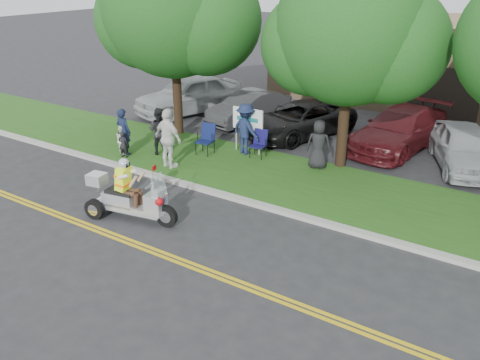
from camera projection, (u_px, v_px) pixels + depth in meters
The scene contains 24 objects.
ground at pixel (202, 255), 12.28m from camera, with size 120.00×120.00×0.00m, color #28282B.
centerline_near at pixel (187, 266), 11.83m from camera, with size 60.00×0.10×0.01m, color gold.
centerline_far at pixel (192, 263), 11.96m from camera, with size 60.00×0.10×0.01m, color gold.
curb at pixel (266, 207), 14.60m from camera, with size 60.00×0.25×0.12m, color #A8A89E.
grass_verge at pixel (300, 182), 16.26m from camera, with size 60.00×4.00×0.10m, color #225115.
commercial_building at pixel (466, 63), 25.09m from camera, with size 18.00×8.20×4.00m.
tree_left at pixel (175, 12), 19.04m from camera, with size 6.62×5.40×7.78m.
tree_mid at pixel (353, 36), 15.83m from camera, with size 5.88×4.80×7.05m.
business_sign at pixel (248, 122), 18.33m from camera, with size 1.25×0.06×1.75m.
trike_scooter at pixel (128, 198), 13.82m from camera, with size 2.71×1.09×1.78m.
lawn_chair_a at pixel (207, 137), 18.42m from camera, with size 0.62×0.64×1.10m.
lawn_chair_b at pixel (259, 142), 18.12m from camera, with size 0.58×0.60×0.99m.
spectator_adult_left at pixel (124, 132), 18.23m from camera, with size 0.62×0.41×1.70m, color #131C37.
spectator_adult_mid at pixel (159, 131), 18.26m from camera, with size 0.84×0.65×1.72m, color black.
spectator_adult_right at pixel (168, 139), 16.96m from camera, with size 1.19×0.50×2.03m, color white.
spectator_chair_a at pixel (246, 129), 18.26m from camera, with size 1.20×0.69×1.86m, color #192447.
spectator_chair_b at pixel (319, 144), 16.98m from camera, with size 0.82×0.53×1.67m, color black.
child_left at pixel (123, 145), 18.07m from camera, with size 0.35×0.23×0.95m, color black.
child_right at pixel (122, 140), 18.38m from camera, with size 0.52×0.41×1.07m, color white.
parked_car_far_left at pixel (189, 94), 23.73m from camera, with size 2.11×5.23×1.78m, color #AFB2B7.
parked_car_left at pixel (249, 108), 22.33m from camera, with size 1.46×4.18×1.38m, color #303133.
parked_car_mid at pixel (300, 120), 20.60m from camera, with size 2.28×4.95×1.37m, color black.
parked_car_right at pixel (400, 130), 19.11m from camera, with size 2.13×5.25×1.52m, color #4D1216.
parked_car_far_right at pixel (464, 147), 17.31m from camera, with size 1.77×4.40×1.50m, color #AAACB1.
Camera 1 is at (6.56, -8.35, 6.49)m, focal length 38.00 mm.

